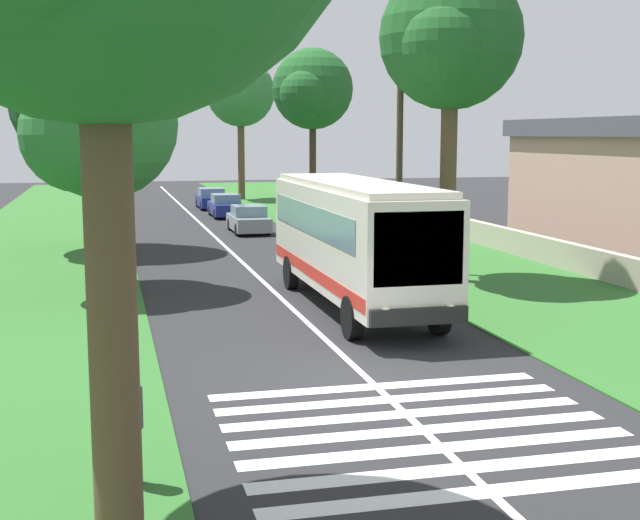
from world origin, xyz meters
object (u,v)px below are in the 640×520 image
at_px(trailing_car_1, 226,206).
at_px(roadside_tree_left_1, 82,102).
at_px(trailing_car_0, 249,220).
at_px(roadside_tree_left_0, 97,129).
at_px(coach_bus, 353,235).
at_px(roadside_tree_right_1, 447,43).
at_px(roadside_building, 636,178).
at_px(pedestrian, 132,427).
at_px(utility_pole, 400,146).
at_px(roadside_tree_right_2, 239,94).
at_px(roadside_tree_right_0, 310,92).
at_px(trailing_car_2, 211,199).

relative_size(trailing_car_1, roadside_tree_left_1, 0.44).
xyz_separation_m(trailing_car_0, roadside_tree_left_1, (-5.32, 8.02, 5.79)).
height_order(roadside_tree_left_0, roadside_tree_left_1, roadside_tree_left_1).
xyz_separation_m(coach_bus, trailing_car_0, (20.29, -0.14, -1.48)).
height_order(roadside_tree_left_0, roadside_tree_right_1, roadside_tree_right_1).
relative_size(roadside_building, pedestrian, 8.26).
height_order(trailing_car_0, trailing_car_1, same).
xyz_separation_m(coach_bus, utility_pole, (6.15, -3.51, 2.51)).
relative_size(trailing_car_0, roadside_building, 0.31).
bearing_deg(roadside_tree_right_1, roadside_tree_left_0, 86.24).
height_order(trailing_car_1, roadside_tree_right_2, roadside_tree_right_2).
relative_size(roadside_tree_right_1, utility_pole, 1.20).
bearing_deg(roadside_tree_right_0, trailing_car_2, 19.13).
relative_size(trailing_car_2, roadside_tree_left_0, 0.55).
xyz_separation_m(trailing_car_0, roadside_tree_left_0, (-15.70, 7.36, 4.59)).
relative_size(roadside_tree_right_0, utility_pole, 1.09).
bearing_deg(trailing_car_0, coach_bus, 179.60).
height_order(trailing_car_2, pedestrian, pedestrian).
relative_size(trailing_car_1, roadside_tree_right_2, 0.39).
relative_size(trailing_car_0, roadside_tree_right_1, 0.40).
bearing_deg(utility_pole, trailing_car_0, 13.39).
distance_m(coach_bus, trailing_car_1, 29.28).
relative_size(trailing_car_2, roadside_tree_right_2, 0.39).
bearing_deg(roadside_tree_right_2, roadside_tree_right_1, -178.31).
distance_m(trailing_car_0, roadside_tree_left_1, 11.24).
height_order(roadside_building, pedestrian, roadside_building).
bearing_deg(roadside_building, coach_bus, 126.08).
xyz_separation_m(roadside_tree_right_1, pedestrian, (-15.85, 11.10, -7.22)).
bearing_deg(coach_bus, pedestrian, 150.67).
xyz_separation_m(roadside_tree_left_0, roadside_building, (8.55, -25.25, -2.28)).
xyz_separation_m(trailing_car_2, roadside_tree_right_2, (7.80, -3.18, 7.48)).
bearing_deg(roadside_tree_left_1, trailing_car_0, -56.45).
height_order(trailing_car_0, pedestrian, pedestrian).
relative_size(roadside_tree_right_0, roadside_tree_right_2, 0.90).
relative_size(roadside_tree_left_1, roadside_building, 0.70).
bearing_deg(trailing_car_2, coach_bus, -179.99).
bearing_deg(coach_bus, roadside_tree_left_1, 27.78).
height_order(trailing_car_1, utility_pole, utility_pole).
bearing_deg(trailing_car_1, roadside_tree_left_1, 150.65).
bearing_deg(coach_bus, roadside_tree_right_0, -10.13).
height_order(trailing_car_0, roadside_tree_left_1, roadside_tree_left_1).
height_order(trailing_car_1, roadside_building, roadside_building).
height_order(roadside_tree_left_0, roadside_tree_right_2, roadside_tree_right_2).
xyz_separation_m(trailing_car_2, roadside_tree_right_0, (-12.09, -4.19, 6.75)).
bearing_deg(trailing_car_1, roadside_tree_right_1, -170.62).
distance_m(trailing_car_1, roadside_tree_right_1, 26.81).
relative_size(trailing_car_1, roadside_tree_right_1, 0.40).
bearing_deg(trailing_car_1, pedestrian, 170.51).
bearing_deg(roadside_tree_right_2, roadside_building, -153.82).
xyz_separation_m(roadside_tree_left_0, roadside_tree_right_2, (38.75, -10.40, 2.88)).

